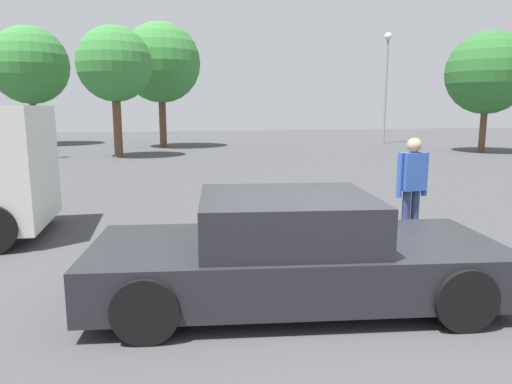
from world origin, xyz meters
The scene contains 8 objects.
ground_plane centered at (0.00, 0.00, 0.00)m, with size 80.00×80.00×0.00m, color #424244.
sedan_foreground centered at (-0.17, 0.26, 0.56)m, with size 4.66×2.38×1.22m.
pedestrian centered at (2.40, 2.15, 1.01)m, with size 0.57×0.28×1.69m.
light_post_far centered at (12.20, 21.85, 4.41)m, with size 0.44×0.44×6.51m.
tree_back_left centered at (-8.25, 25.16, 4.52)m, with size 4.37×4.37×6.72m.
tree_back_center centered at (-0.99, 21.96, 4.52)m, with size 4.25×4.25×6.66m.
tree_back_right centered at (-3.07, 16.98, 3.97)m, with size 3.20×3.20×5.60m.
tree_far_right centered at (14.14, 15.53, 3.78)m, with size 3.89×3.89×5.74m.
Camera 1 is at (-1.67, -4.57, 2.16)m, focal length 33.00 mm.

